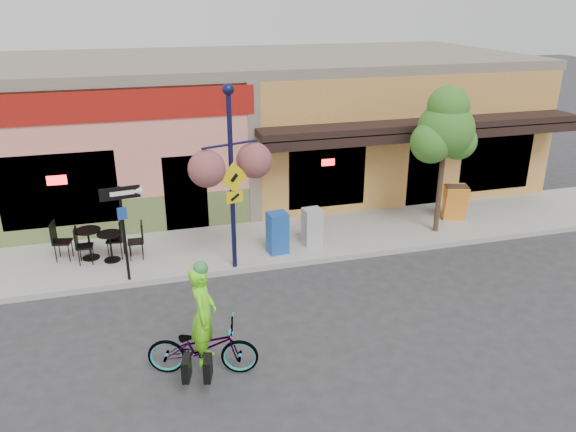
# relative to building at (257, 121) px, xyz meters

# --- Properties ---
(ground) EXTENTS (90.00, 90.00, 0.00)m
(ground) POSITION_rel_building_xyz_m (0.00, -7.50, -2.25)
(ground) COLOR #2D2D30
(ground) RESTS_ON ground
(sidewalk) EXTENTS (24.00, 3.00, 0.15)m
(sidewalk) POSITION_rel_building_xyz_m (0.00, -5.50, -2.17)
(sidewalk) COLOR #9E9B93
(sidewalk) RESTS_ON ground
(curb) EXTENTS (24.00, 0.12, 0.15)m
(curb) POSITION_rel_building_xyz_m (0.00, -6.95, -2.17)
(curb) COLOR #A8A59E
(curb) RESTS_ON ground
(building) EXTENTS (18.20, 8.20, 4.50)m
(building) POSITION_rel_building_xyz_m (0.00, 0.00, 0.00)
(building) COLOR #E88472
(building) RESTS_ON ground
(bicycle) EXTENTS (2.10, 1.21, 1.05)m
(bicycle) POSITION_rel_building_xyz_m (-3.45, -10.61, -1.73)
(bicycle) COLOR maroon
(bicycle) RESTS_ON ground
(cyclist_rider) EXTENTS (0.61, 0.77, 1.86)m
(cyclist_rider) POSITION_rel_building_xyz_m (-3.40, -10.61, -1.32)
(cyclist_rider) COLOR #76FF1A
(cyclist_rider) RESTS_ON ground
(lamp_post) EXTENTS (1.53, 0.98, 4.46)m
(lamp_post) POSITION_rel_building_xyz_m (-2.16, -6.85, 0.13)
(lamp_post) COLOR #13143C
(lamp_post) RESTS_ON sidewalk
(one_way_sign) EXTENTS (0.90, 0.31, 2.31)m
(one_way_sign) POSITION_rel_building_xyz_m (-4.69, -6.85, -0.95)
(one_way_sign) COLOR black
(one_way_sign) RESTS_ON sidewalk
(cafe_set_left) EXTENTS (1.83, 1.13, 1.03)m
(cafe_set_left) POSITION_rel_building_xyz_m (-5.60, -5.40, -1.59)
(cafe_set_left) COLOR black
(cafe_set_left) RESTS_ON sidewalk
(cafe_set_right) EXTENTS (1.65, 0.87, 0.97)m
(cafe_set_right) POSITION_rel_building_xyz_m (-5.08, -5.68, -1.61)
(cafe_set_right) COLOR black
(cafe_set_right) RESTS_ON sidewalk
(newspaper_box_blue) EXTENTS (0.54, 0.50, 1.09)m
(newspaper_box_blue) POSITION_rel_building_xyz_m (-0.94, -6.34, -1.55)
(newspaper_box_blue) COLOR #1C51AB
(newspaper_box_blue) RESTS_ON sidewalk
(newspaper_box_grey) EXTENTS (0.51, 0.46, 1.00)m
(newspaper_box_grey) POSITION_rel_building_xyz_m (0.08, -6.09, -1.60)
(newspaper_box_grey) COLOR #ACACAC
(newspaper_box_grey) RESTS_ON sidewalk
(street_tree) EXTENTS (2.12, 2.12, 4.13)m
(street_tree) POSITION_rel_building_xyz_m (3.75, -6.17, -0.04)
(street_tree) COLOR #3D7A26
(street_tree) RESTS_ON sidewalk
(sandwich_board) EXTENTS (0.75, 0.65, 1.06)m
(sandwich_board) POSITION_rel_building_xyz_m (4.64, -5.73, -1.57)
(sandwich_board) COLOR orange
(sandwich_board) RESTS_ON sidewalk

